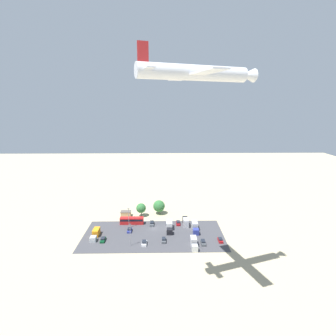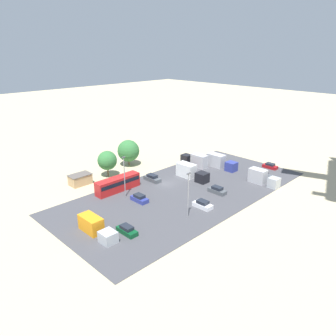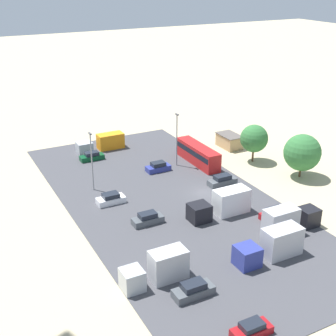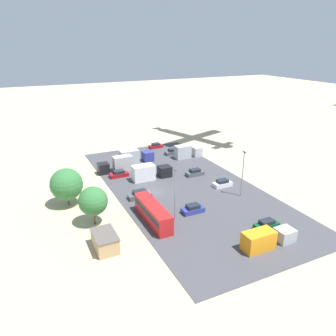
# 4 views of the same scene
# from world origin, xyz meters

# --- Properties ---
(ground_plane) EXTENTS (400.00, 400.00, 0.00)m
(ground_plane) POSITION_xyz_m (0.00, 0.00, 0.00)
(ground_plane) COLOR tan
(parking_lot_surface) EXTENTS (61.20, 28.76, 0.08)m
(parking_lot_surface) POSITION_xyz_m (0.00, 6.38, 0.04)
(parking_lot_surface) COLOR #424247
(parking_lot_surface) RESTS_ON ground
(shed_building) EXTENTS (5.24, 3.37, 2.59)m
(shed_building) POSITION_xyz_m (14.95, -14.64, 1.30)
(shed_building) COLOR tan
(shed_building) RESTS_ON ground
(bus) EXTENTS (11.16, 2.57, 3.30)m
(bus) POSITION_xyz_m (10.79, -5.04, 1.86)
(bus) COLOR red
(bus) RESTS_ON ground
(parked_car_0) EXTENTS (1.73, 4.01, 1.43)m
(parked_car_0) POSITION_xyz_m (-28.05, 12.40, 0.68)
(parked_car_0) COLOR maroon
(parked_car_0) RESTS_ON ground
(parked_car_1) EXTENTS (1.89, 4.17, 1.59)m
(parked_car_1) POSITION_xyz_m (10.93, 2.79, 0.74)
(parked_car_1) COLOR navy
(parked_car_1) RESTS_ON ground
(parked_car_2) EXTENTS (1.88, 4.51, 1.64)m
(parked_car_2) POSITION_xyz_m (-20.52, 14.33, 0.76)
(parked_car_2) COLOR #4C5156
(parked_car_2) RESTS_ON ground
(parked_car_3) EXTENTS (1.88, 4.31, 1.53)m
(parked_car_3) POSITION_xyz_m (-11.37, -4.20, 0.72)
(parked_car_3) COLOR maroon
(parked_car_3) RESTS_ON ground
(parked_car_4) EXTENTS (1.78, 4.32, 1.51)m
(parked_car_4) POSITION_xyz_m (20.96, 11.20, 0.71)
(parked_car_4) COLOR #0C4723
(parked_car_4) RESTS_ON ground
(parked_car_5) EXTENTS (1.77, 4.29, 1.59)m
(parked_car_5) POSITION_xyz_m (-4.45, 12.07, 0.74)
(parked_car_5) COLOR #4C5156
(parked_car_5) RESTS_ON ground
(parked_car_6) EXTENTS (1.96, 4.18, 1.56)m
(parked_car_6) POSITION_xyz_m (3.49, 14.32, 0.73)
(parked_car_6) COLOR silver
(parked_car_6) RESTS_ON ground
(parked_car_7) EXTENTS (1.84, 4.73, 1.66)m
(parked_car_7) POSITION_xyz_m (1.15, -3.81, 0.77)
(parked_car_7) COLOR #4C5156
(parked_car_7) RESTS_ON ground
(parked_truck_0) EXTENTS (2.59, 9.17, 3.51)m
(parked_truck_0) POSITION_xyz_m (-7.04, 1.69, 1.69)
(parked_truck_0) COLOR black
(parked_truck_0) RESTS_ON ground
(parked_truck_1) EXTENTS (2.40, 7.60, 3.49)m
(parked_truck_1) POSITION_xyz_m (-16.52, 16.48, 1.67)
(parked_truck_1) COLOR #ADB2B7
(parked_truck_1) RESTS_ON ground
(parked_truck_2) EXTENTS (2.56, 8.80, 3.56)m
(parked_truck_2) POSITION_xyz_m (-18.67, 2.38, 1.71)
(parked_truck_2) COLOR navy
(parked_truck_2) RESTS_ON ground
(parked_truck_3) EXTENTS (2.38, 8.31, 3.59)m
(parked_truck_3) POSITION_xyz_m (-14.90, -3.42, 1.72)
(parked_truck_3) COLOR black
(parked_truck_3) RESTS_ON ground
(parked_truck_4) EXTENTS (2.50, 9.08, 2.91)m
(parked_truck_4) POSITION_xyz_m (25.01, 7.47, 1.41)
(parked_truck_4) COLOR #ADB2B7
(parked_truck_4) RESTS_ON ground
(tree_near_shed) EXTENTS (6.11, 6.11, 7.36)m
(tree_near_shed) POSITION_xyz_m (-2.06, -17.15, 4.30)
(tree_near_shed) COLOR brown
(tree_near_shed) RESTS_ON ground
(tree_apron_mid) EXTENTS (4.95, 4.95, 6.82)m
(tree_apron_mid) POSITION_xyz_m (7.06, -14.30, 4.34)
(tree_apron_mid) COLOR brown
(tree_apron_mid) RESTS_ON ground
(light_pole_lot_centre) EXTENTS (0.90, 0.28, 9.40)m
(light_pole_lot_centre) POSITION_xyz_m (8.97, 15.07, 5.21)
(light_pole_lot_centre) COLOR gray
(light_pole_lot_centre) RESTS_ON ground
(light_pole_lot_edge) EXTENTS (0.90, 0.28, 9.38)m
(light_pole_lot_edge) POSITION_xyz_m (11.65, -1.21, 5.21)
(light_pole_lot_edge) COLOR gray
(light_pole_lot_edge) RESTS_ON ground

